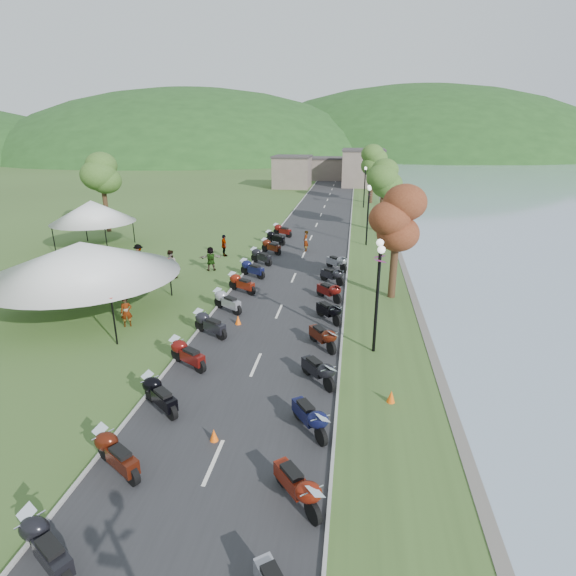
{
  "coord_description": "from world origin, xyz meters",
  "views": [
    {
      "loc": [
        3.82,
        -0.55,
        9.48
      ],
      "look_at": [
        0.46,
        22.31,
        1.3
      ],
      "focal_mm": 28.0,
      "sensor_mm": 36.0,
      "label": 1
    }
  ],
  "objects_px": {
    "pedestrian_c": "(140,268)",
    "vendor_tent_main": "(86,278)",
    "pedestrian_a": "(128,326)",
    "pedestrian_b": "(172,278)"
  },
  "relations": [
    {
      "from": "pedestrian_c",
      "to": "vendor_tent_main",
      "type": "bearing_deg",
      "value": -23.5
    },
    {
      "from": "pedestrian_a",
      "to": "pedestrian_b",
      "type": "relative_size",
      "value": 0.8
    },
    {
      "from": "pedestrian_c",
      "to": "pedestrian_a",
      "type": "bearing_deg",
      "value": -8.88
    },
    {
      "from": "pedestrian_a",
      "to": "pedestrian_c",
      "type": "bearing_deg",
      "value": 85.39
    },
    {
      "from": "pedestrian_b",
      "to": "pedestrian_c",
      "type": "height_order",
      "value": "pedestrian_b"
    },
    {
      "from": "vendor_tent_main",
      "to": "pedestrian_c",
      "type": "xyz_separation_m",
      "value": [
        -1.13,
        8.29,
        -2.0
      ]
    },
    {
      "from": "pedestrian_a",
      "to": "vendor_tent_main",
      "type": "bearing_deg",
      "value": 128.21
    },
    {
      "from": "vendor_tent_main",
      "to": "pedestrian_b",
      "type": "xyz_separation_m",
      "value": [
        1.95,
        6.62,
        -2.0
      ]
    },
    {
      "from": "pedestrian_b",
      "to": "vendor_tent_main",
      "type": "bearing_deg",
      "value": 78.93
    },
    {
      "from": "pedestrian_b",
      "to": "pedestrian_c",
      "type": "bearing_deg",
      "value": -23.23
    }
  ]
}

